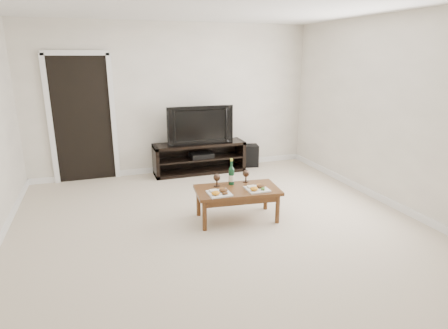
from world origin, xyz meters
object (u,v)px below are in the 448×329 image
(media_console, at_px, (199,158))
(television, at_px, (199,124))
(subwoofer, at_px, (250,155))
(coffee_table, at_px, (237,204))

(media_console, xyz_separation_m, television, (0.00, 0.00, 0.61))
(television, height_order, subwoofer, television)
(television, relative_size, subwoofer, 2.83)
(media_console, xyz_separation_m, subwoofer, (1.04, 0.09, -0.07))
(media_console, height_order, coffee_table, media_console)
(media_console, xyz_separation_m, coffee_table, (-0.08, -2.11, -0.07))
(subwoofer, distance_m, coffee_table, 2.47)
(television, xyz_separation_m, coffee_table, (-0.08, -2.11, -0.68))
(media_console, height_order, subwoofer, media_console)
(television, relative_size, coffee_table, 1.10)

